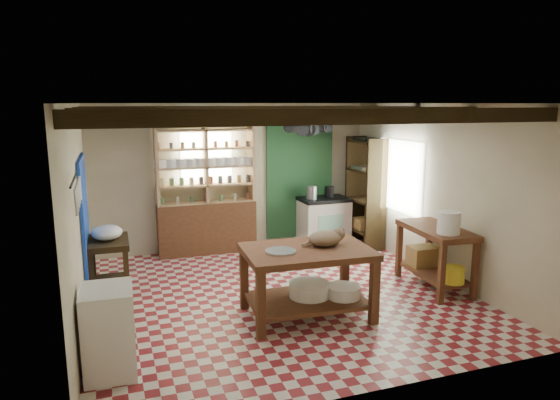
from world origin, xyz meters
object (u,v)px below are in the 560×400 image
object	(u,v)px
prep_table	(109,268)
cat	(325,238)
work_table	(307,282)
white_cabinet	(109,331)
stove	(324,221)
right_counter	(435,258)

from	to	relation	value
prep_table	cat	world-z (taller)	cat
prep_table	cat	size ratio (longest dim) A/B	1.88
cat	prep_table	bearing A→B (deg)	143.19
prep_table	work_table	bearing A→B (deg)	-32.48
prep_table	white_cabinet	xyz separation A→B (m)	(-0.02, -2.09, 0.04)
stove	right_counter	size ratio (longest dim) A/B	0.72
work_table	right_counter	xyz separation A→B (m)	(2.08, 0.30, 0.01)
right_counter	stove	bearing A→B (deg)	105.93
prep_table	stove	bearing A→B (deg)	20.83
right_counter	cat	xyz separation A→B (m)	(-1.83, -0.27, 0.52)
stove	right_counter	world-z (taller)	right_counter
stove	prep_table	world-z (taller)	stove
stove	prep_table	xyz separation A→B (m)	(-3.82, -1.41, -0.04)
stove	white_cabinet	world-z (taller)	stove
stove	cat	xyz separation A→B (m)	(-1.27, -2.87, 0.52)
stove	right_counter	xyz separation A→B (m)	(0.56, -2.60, 0.01)
work_table	white_cabinet	bearing A→B (deg)	-162.50
stove	cat	distance (m)	3.18
prep_table	right_counter	bearing A→B (deg)	-14.65
right_counter	cat	distance (m)	1.92
white_cabinet	cat	xyz separation A→B (m)	(2.57, 0.64, 0.53)
work_table	white_cabinet	world-z (taller)	same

